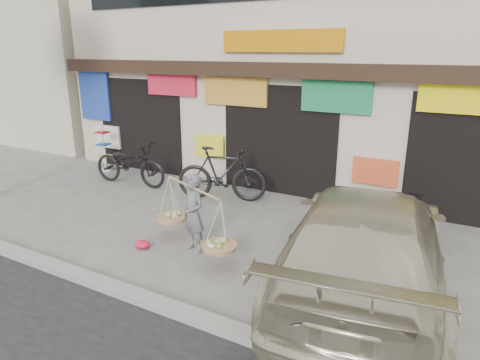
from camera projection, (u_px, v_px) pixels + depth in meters
The scene contains 10 objects.
ground at pixel (200, 244), 8.06m from camera, with size 70.00×70.00×0.00m, color gray.
kerb at pixel (124, 291), 6.37m from camera, with size 70.00×0.25×0.12m, color gray.
shophouse_block at pixel (322, 52), 12.39m from camera, with size 14.00×6.32×7.00m.
neighbor_west at pixel (39, 61), 19.33m from camera, with size 12.00×7.00×6.00m, color beige.
street_vendor at pixel (193, 217), 7.60m from camera, with size 2.03×1.17×1.44m.
bike_0 at pixel (130, 163), 11.44m from camera, with size 0.78×2.24×1.18m, color black.
bike_1 at pixel (222, 174), 10.25m from camera, with size 0.62×2.18×1.31m, color black.
suv at pixel (365, 241), 6.36m from camera, with size 3.01×5.72×1.58m.
display_rack at pixel (104, 152), 12.78m from camera, with size 0.40×0.40×1.44m.
red_bag at pixel (142, 244), 7.89m from camera, with size 0.31×0.25×0.14m, color red.
Camera 1 is at (4.26, -6.03, 3.52)m, focal length 32.00 mm.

